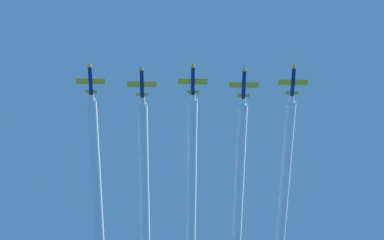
{
  "coord_description": "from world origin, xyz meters",
  "views": [
    {
      "loc": [
        1.92,
        216.19,
        2.2
      ],
      "look_at": [
        -0.11,
        -13.19,
        246.83
      ],
      "focal_mm": 123.99,
      "sensor_mm": 36.0,
      "label": 1
    }
  ],
  "objects_px": {
    "jet_inner_right": "(142,82)",
    "jet_far_left": "(293,80)",
    "jet_far_right": "(90,79)",
    "jet_center": "(193,79)",
    "jet_inner_left": "(244,83)"
  },
  "relations": [
    {
      "from": "jet_far_left",
      "to": "jet_inner_left",
      "type": "relative_size",
      "value": 1.0
    },
    {
      "from": "jet_center",
      "to": "jet_inner_right",
      "type": "bearing_deg",
      "value": -3.67
    },
    {
      "from": "jet_far_left",
      "to": "jet_far_right",
      "type": "relative_size",
      "value": 1.0
    },
    {
      "from": "jet_inner_right",
      "to": "jet_far_right",
      "type": "distance_m",
      "value": 12.74
    },
    {
      "from": "jet_center",
      "to": "jet_inner_right",
      "type": "relative_size",
      "value": 1.0
    },
    {
      "from": "jet_far_left",
      "to": "jet_center",
      "type": "height_order",
      "value": "jet_far_left"
    },
    {
      "from": "jet_far_left",
      "to": "jet_inner_right",
      "type": "xyz_separation_m",
      "value": [
        37.33,
        -0.47,
        -0.55
      ]
    },
    {
      "from": "jet_far_right",
      "to": "jet_inner_right",
      "type": "bearing_deg",
      "value": -178.55
    },
    {
      "from": "jet_inner_left",
      "to": "jet_inner_right",
      "type": "distance_m",
      "value": 25.17
    },
    {
      "from": "jet_inner_right",
      "to": "jet_far_left",
      "type": "bearing_deg",
      "value": 179.28
    },
    {
      "from": "jet_far_left",
      "to": "jet_inner_right",
      "type": "distance_m",
      "value": 37.34
    },
    {
      "from": "jet_center",
      "to": "jet_inner_right",
      "type": "height_order",
      "value": "jet_center"
    },
    {
      "from": "jet_inner_right",
      "to": "jet_far_right",
      "type": "xyz_separation_m",
      "value": [
        12.72,
        0.32,
        0.64
      ]
    },
    {
      "from": "jet_far_left",
      "to": "jet_inner_right",
      "type": "bearing_deg",
      "value": -0.72
    },
    {
      "from": "jet_center",
      "to": "jet_far_right",
      "type": "height_order",
      "value": "jet_far_right"
    }
  ]
}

